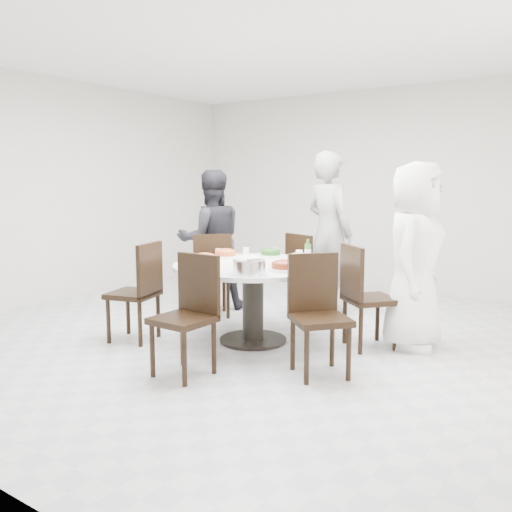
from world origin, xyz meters
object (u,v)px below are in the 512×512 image
Objects in this scene: diner_right at (414,256)px; rice_bowl at (249,267)px; chair_n at (311,276)px; soup_bowl at (195,263)px; chair_ne at (370,297)px; chair_nw at (211,274)px; diner_left at (211,240)px; beverage_bottle at (308,250)px; chair_s at (183,317)px; diner_middle at (329,233)px; chair_sw at (133,292)px; dining_table at (253,303)px; chair_se at (320,316)px.

rice_bowl is (-1.01, -1.16, -0.04)m from diner_right.
chair_n reaches higher than rice_bowl.
rice_bowl is 0.60m from soup_bowl.
chair_nw is at bearing 37.74° from chair_ne.
beverage_bottle is (1.50, -0.33, 0.03)m from diner_left.
chair_s reaches higher than soup_bowl.
soup_bowl is (-0.34, -1.97, -0.14)m from diner_middle.
soup_bowl is at bearing 124.11° from chair_s.
soup_bowl is (0.66, -1.02, 0.32)m from chair_nw.
diner_middle reaches higher than diner_left.
diner_right is at bearing 55.99° from chair_s.
chair_sw is 4.50× the size of beverage_bottle.
chair_sw is (-0.97, -0.62, 0.10)m from dining_table.
chair_nw reaches higher than dining_table.
diner_middle is (0.99, 0.95, 0.45)m from chair_nw.
chair_ne is at bearing 131.76° from chair_nw.
chair_n is at bearing 144.29° from diner_left.
chair_nw is (-1.95, 0.08, 0.00)m from chair_ne.
diner_middle reaches higher than chair_ne.
chair_ne is at bearing 60.02° from chair_s.
chair_n is 1.65m from rice_bowl.
chair_ne is at bearing 53.19° from rice_bowl.
chair_n is 1.00× the size of chair_se.
chair_nw is at bearing 177.02° from beverage_bottle.
rice_bowl is at bearing 133.95° from chair_se.
chair_se is at bearing 36.08° from chair_s.
rice_bowl is at bearing 0.16° from soup_bowl.
rice_bowl is at bearing 133.20° from diner_right.
soup_bowl is (-0.60, -0.00, -0.02)m from rice_bowl.
diner_middle reaches higher than chair_se.
dining_table is 1.58× the size of chair_sw.
chair_ne is 0.51× the size of diner_middle.
beverage_bottle reaches higher than rice_bowl.
chair_s is 3.43× the size of rice_bowl.
diner_middle reaches higher than chair_s.
diner_middle is at bearing -73.31° from chair_n.
diner_middle reaches higher than diner_right.
chair_n is 1.41m from diner_right.
chair_nw is 1.91m from chair_s.
diner_right is at bearing 104.25° from chair_sw.
diner_left reaches higher than beverage_bottle.
rice_bowl is at bearing 93.41° from chair_ne.
diner_middle reaches higher than dining_table.
chair_ne is 1.48m from diner_middle.
diner_right is at bearing 48.99° from rice_bowl.
chair_se is 0.56× the size of diner_right.
dining_table is 5.66× the size of soup_bowl.
rice_bowl is 1.05× the size of soup_bowl.
beverage_bottle is (0.24, 1.54, 0.38)m from chair_s.
chair_nw is 3.58× the size of soup_bowl.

